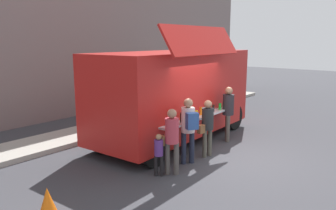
% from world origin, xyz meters
% --- Properties ---
extents(ground_plane, '(60.00, 60.00, 0.00)m').
position_xyz_m(ground_plane, '(0.00, 0.00, 0.00)').
color(ground_plane, '#38383D').
extents(curb_strip, '(28.00, 1.60, 0.15)m').
position_xyz_m(curb_strip, '(-3.55, 4.79, 0.07)').
color(curb_strip, '#9E998E').
rests_on(curb_strip, ground).
extents(food_truck_main, '(6.05, 2.98, 3.57)m').
position_xyz_m(food_truck_main, '(0.46, 2.17, 1.55)').
color(food_truck_main, red).
rests_on(food_truck_main, ground).
extents(traffic_cone_orange, '(0.36, 0.36, 0.55)m').
position_xyz_m(traffic_cone_orange, '(-4.84, 0.95, 0.28)').
color(traffic_cone_orange, orange).
rests_on(traffic_cone_orange, ground).
extents(trash_bin, '(0.60, 0.60, 0.85)m').
position_xyz_m(trash_bin, '(4.21, 4.49, 0.43)').
color(trash_bin, '#2B5D38').
rests_on(trash_bin, ground).
extents(customer_front_ordering, '(0.52, 0.32, 1.59)m').
position_xyz_m(customer_front_ordering, '(-0.29, 0.45, 0.94)').
color(customer_front_ordering, '#4E4A3F').
rests_on(customer_front_ordering, ground).
extents(customer_mid_with_backpack, '(0.49, 0.56, 1.73)m').
position_xyz_m(customer_mid_with_backpack, '(-1.07, 0.51, 1.06)').
color(customer_mid_with_backpack, '#1E2436').
rests_on(customer_mid_with_backpack, ground).
extents(customer_rear_waiting, '(0.42, 0.49, 1.61)m').
position_xyz_m(customer_rear_waiting, '(-1.89, 0.42, 0.95)').
color(customer_rear_waiting, '#4E4743').
rests_on(customer_rear_waiting, ground).
extents(customer_extra_browsing, '(0.36, 0.36, 1.75)m').
position_xyz_m(customer_extra_browsing, '(1.38, 0.74, 1.04)').
color(customer_extra_browsing, '#4C453F').
rests_on(customer_extra_browsing, ground).
extents(child_near_queue, '(0.21, 0.21, 1.03)m').
position_xyz_m(child_near_queue, '(-2.16, 0.58, 0.62)').
color(child_near_queue, black).
rests_on(child_near_queue, ground).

